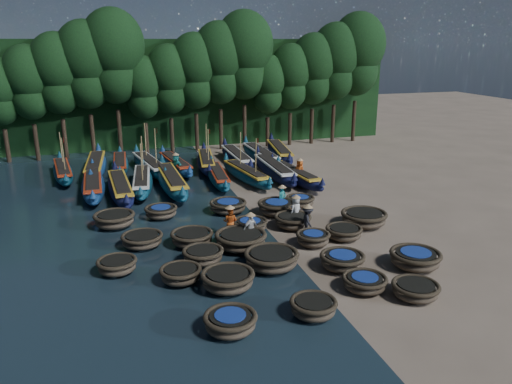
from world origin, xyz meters
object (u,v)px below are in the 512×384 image
object	(u,v)px
coracle_22	(228,206)
long_boat_7	(274,169)
coracle_8	(342,261)
long_boat_13	(175,164)
coracle_2	(313,307)
long_boat_3	(142,181)
coracle_13	(313,238)
coracle_17	(250,225)
long_boat_8	(295,175)
coracle_21	(161,212)
long_boat_11	(120,164)
long_boat_6	(246,174)
long_boat_14	(206,162)
coracle_11	(203,255)
long_boat_1	(93,185)
fisherman_5	(176,165)
coracle_20	(114,219)
coracle_4	(415,290)
coracle_23	(277,207)
long_boat_9	(63,171)
long_boat_15	(237,158)
fisherman_3	(308,220)
fisherman_1	(282,197)
long_boat_12	(150,165)
coracle_5	(181,274)
long_boat_4	(171,181)
coracle_3	(365,282)
fisherman_0	(296,209)
coracle_6	(228,280)
coracle_19	(364,218)
coracle_1	(230,322)
fisherman_4	(251,227)
long_boat_5	(218,176)
coracle_24	(300,201)
long_boat_2	(121,188)
long_boat_16	(261,155)
fisherman_2	(230,221)
long_boat_10	(95,166)
coracle_18	(293,221)
coracle_7	(271,259)
coracle_9	(415,258)
long_boat_17	(279,152)
coracle_12	(241,240)
coracle_15	(142,240)
coracle_16	(192,238)

from	to	relation	value
coracle_22	long_boat_7	bearing A→B (deg)	52.51
coracle_8	long_boat_13	size ratio (longest dim) A/B	0.28
coracle_22	coracle_2	bearing A→B (deg)	-88.96
long_boat_3	long_boat_7	size ratio (longest dim) A/B	0.91
coracle_13	coracle_22	xyz separation A→B (m)	(-2.86, 6.12, 0.02)
coracle_17	long_boat_8	size ratio (longest dim) A/B	0.29
coracle_21	long_boat_11	bearing A→B (deg)	98.41
long_boat_6	long_boat_14	world-z (taller)	long_boat_14
coracle_2	coracle_11	bearing A→B (deg)	117.70
long_boat_1	fisherman_5	world-z (taller)	fisherman_5
coracle_11	long_boat_7	distance (m)	15.59
coracle_20	long_boat_13	size ratio (longest dim) A/B	0.33
long_boat_3	coracle_4	bearing A→B (deg)	-58.32
coracle_23	long_boat_6	bearing A→B (deg)	87.92
long_boat_9	long_boat_15	world-z (taller)	long_boat_9
fisherman_3	fisherman_1	bearing A→B (deg)	4.57
coracle_22	fisherman_1	size ratio (longest dim) A/B	1.54
long_boat_3	long_boat_12	xyz separation A→B (m)	(0.94, 4.38, 0.03)
long_boat_11	coracle_17	bearing A→B (deg)	-66.23
coracle_5	long_boat_12	distance (m)	19.07
coracle_22	fisherman_1	world-z (taller)	fisherman_1
coracle_11	long_boat_1	distance (m)	13.98
coracle_4	long_boat_7	size ratio (longest dim) A/B	0.24
long_boat_9	coracle_20	bearing A→B (deg)	-80.84
long_boat_3	long_boat_4	bearing A→B (deg)	-15.21
coracle_3	coracle_2	bearing A→B (deg)	-155.75
fisherman_0	fisherman_5	world-z (taller)	fisherman_5
coracle_6	long_boat_6	xyz separation A→B (m)	(5.23, 15.73, 0.09)
coracle_19	coracle_20	xyz separation A→B (m)	(-13.21, 3.84, -0.02)
coracle_1	coracle_6	bearing A→B (deg)	77.80
fisherman_4	coracle_8	bearing A→B (deg)	-79.05
long_boat_1	long_boat_5	xyz separation A→B (m)	(8.59, 0.02, -0.08)
coracle_19	coracle_24	bearing A→B (deg)	117.47
coracle_21	long_boat_12	bearing A→B (deg)	87.97
coracle_11	long_boat_7	xyz separation A→B (m)	(8.03, 13.37, 0.19)
coracle_23	long_boat_2	size ratio (longest dim) A/B	0.27
coracle_1	coracle_2	world-z (taller)	coracle_1
coracle_19	coracle_8	bearing A→B (deg)	-127.91
coracle_3	coracle_11	xyz separation A→B (m)	(-5.85, 4.49, 0.05)
coracle_8	long_boat_16	xyz separation A→B (m)	(2.69, 20.85, 0.16)
coracle_19	fisherman_2	world-z (taller)	fisherman_2
long_boat_10	coracle_18	bearing A→B (deg)	-52.34
coracle_3	coracle_7	size ratio (longest dim) A/B	0.76
long_boat_1	long_boat_2	world-z (taller)	long_boat_1
coracle_9	coracle_24	distance (m)	9.66
long_boat_17	coracle_1	bearing A→B (deg)	-104.41
coracle_12	coracle_22	world-z (taller)	coracle_12
coracle_15	long_boat_5	bearing A→B (deg)	59.02
coracle_16	long_boat_5	bearing A→B (deg)	70.80
coracle_2	coracle_4	distance (m)	4.45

